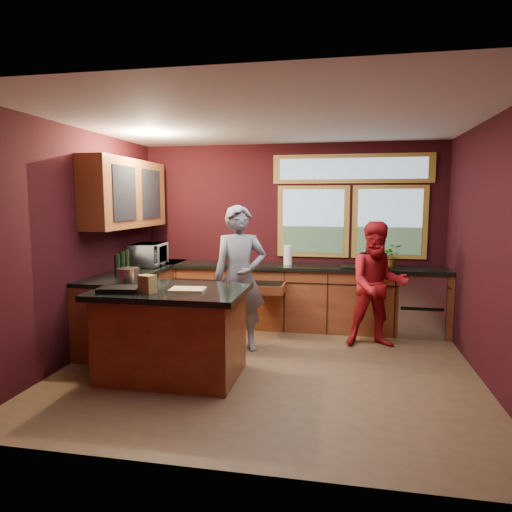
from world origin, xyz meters
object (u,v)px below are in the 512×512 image
(person_grey, at_px, (240,278))
(cutting_board, at_px, (188,289))
(person_red, at_px, (378,285))
(stock_pot, at_px, (128,276))
(island, at_px, (172,332))

(person_grey, relative_size, cutting_board, 5.16)
(person_grey, distance_m, person_red, 1.75)
(stock_pot, bearing_deg, person_grey, 38.60)
(island, bearing_deg, person_red, 33.37)
(person_red, xyz_separation_m, cutting_board, (-2.00, -1.50, 0.15))
(person_grey, height_order, cutting_board, person_grey)
(stock_pot, bearing_deg, cutting_board, -14.93)
(person_grey, relative_size, stock_pot, 7.52)
(island, distance_m, cutting_board, 0.52)
(person_grey, height_order, stock_pot, person_grey)
(person_red, bearing_deg, island, -155.36)
(island, xyz_separation_m, cutting_board, (0.20, -0.05, 0.48))
(island, relative_size, stock_pot, 6.46)
(person_grey, bearing_deg, person_red, -3.62)
(island, relative_size, person_red, 0.97)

